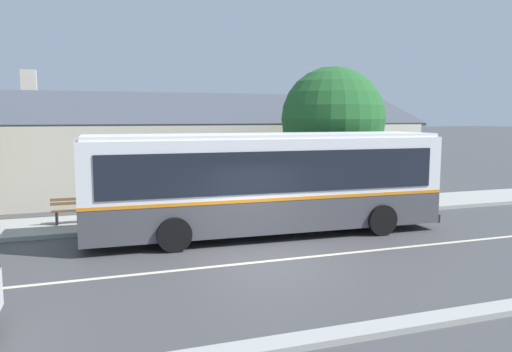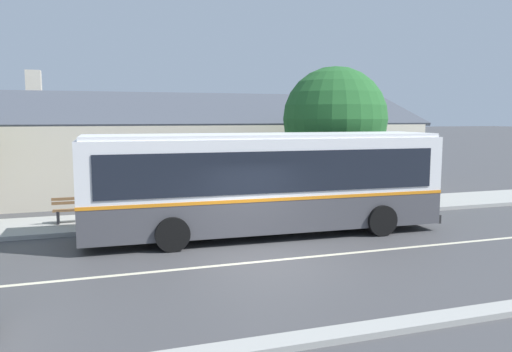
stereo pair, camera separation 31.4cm
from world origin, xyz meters
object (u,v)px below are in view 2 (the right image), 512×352
at_px(street_tree_primary, 335,119).
at_px(bus_stop_sign, 419,170).
at_px(transit_bus, 265,181).
at_px(bench_by_building, 79,211).

distance_m(street_tree_primary, bus_stop_sign, 4.00).
xyz_separation_m(street_tree_primary, bus_stop_sign, (3.02, -1.63, -2.07)).
bearing_deg(bus_stop_sign, transit_bus, -164.16).
distance_m(bench_by_building, bus_stop_sign, 13.23).
relative_size(transit_bus, street_tree_primary, 1.97).
bearing_deg(transit_bus, street_tree_primary, 40.48).
distance_m(transit_bus, bench_by_building, 6.65).
relative_size(transit_bus, bench_by_building, 6.66).
bearing_deg(transit_bus, bench_by_building, 152.03).
height_order(bench_by_building, street_tree_primary, street_tree_primary).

